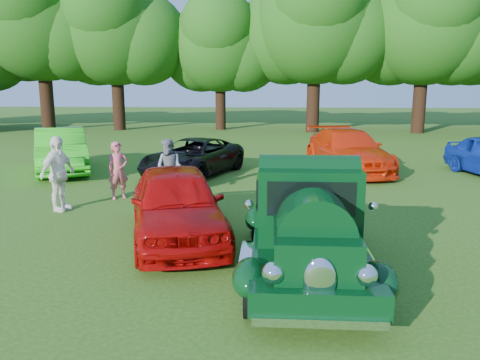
# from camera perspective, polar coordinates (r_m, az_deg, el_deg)

# --- Properties ---
(ground) EXTENTS (120.00, 120.00, 0.00)m
(ground) POSITION_cam_1_polar(r_m,az_deg,el_deg) (8.88, 1.93, -9.06)
(ground) COLOR #275213
(ground) RESTS_ON ground
(hero_pickup) EXTENTS (2.22, 4.77, 1.86)m
(hero_pickup) POSITION_cam_1_polar(r_m,az_deg,el_deg) (7.89, 8.06, -5.65)
(hero_pickup) COLOR black
(hero_pickup) RESTS_ON ground
(red_convertible) EXTENTS (2.93, 4.73, 1.50)m
(red_convertible) POSITION_cam_1_polar(r_m,az_deg,el_deg) (9.62, -7.75, -2.85)
(red_convertible) COLOR #9E0706
(red_convertible) RESTS_ON ground
(back_car_lime) EXTENTS (3.60, 5.07, 1.59)m
(back_car_lime) POSITION_cam_1_polar(r_m,az_deg,el_deg) (18.21, -21.00, 3.38)
(back_car_lime) COLOR green
(back_car_lime) RESTS_ON ground
(back_car_black) EXTENTS (3.62, 5.08, 1.29)m
(back_car_black) POSITION_cam_1_polar(r_m,az_deg,el_deg) (16.46, -5.73, 2.77)
(back_car_black) COLOR black
(back_car_black) RESTS_ON ground
(back_car_orange) EXTENTS (3.02, 5.54, 1.52)m
(back_car_orange) POSITION_cam_1_polar(r_m,az_deg,el_deg) (17.68, 12.99, 3.53)
(back_car_orange) COLOR red
(back_car_orange) RESTS_ON ground
(spectator_pink) EXTENTS (0.70, 0.66, 1.60)m
(spectator_pink) POSITION_cam_1_polar(r_m,az_deg,el_deg) (13.40, -14.63, 1.15)
(spectator_pink) COLOR #C5515F
(spectator_pink) RESTS_ON ground
(spectator_grey) EXTENTS (0.99, 0.90, 1.65)m
(spectator_grey) POSITION_cam_1_polar(r_m,az_deg,el_deg) (13.31, -8.63, 1.43)
(spectator_grey) COLOR gray
(spectator_grey) RESTS_ON ground
(spectator_white) EXTENTS (0.78, 1.19, 1.89)m
(spectator_white) POSITION_cam_1_polar(r_m,az_deg,el_deg) (12.53, -21.32, 0.70)
(spectator_white) COLOR white
(spectator_white) RESTS_ON ground
(tree_line) EXTENTS (65.60, 10.08, 11.89)m
(tree_line) POSITION_cam_1_polar(r_m,az_deg,el_deg) (32.41, 3.55, 18.08)
(tree_line) COLOR black
(tree_line) RESTS_ON ground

